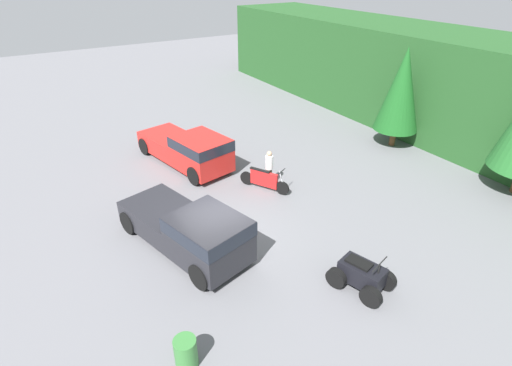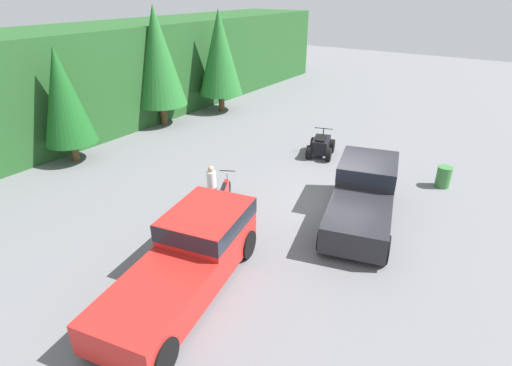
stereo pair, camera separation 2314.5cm
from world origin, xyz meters
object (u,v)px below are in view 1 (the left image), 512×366
(quad_atv, at_px, (361,275))
(rider_person, at_px, (269,167))
(pickup_truck_red, at_px, (190,148))
(steel_barrel, at_px, (186,353))
(dirt_bike, at_px, (264,180))
(pickup_truck_second, at_px, (192,229))

(quad_atv, xyz_separation_m, rider_person, (-6.92, 1.11, 0.43))
(pickup_truck_red, bearing_deg, rider_person, 20.50)
(rider_person, bearing_deg, steel_barrel, -70.27)
(dirt_bike, height_order, quad_atv, quad_atv)
(quad_atv, bearing_deg, pickup_truck_red, 169.78)
(pickup_truck_red, relative_size, dirt_bike, 2.70)
(pickup_truck_red, xyz_separation_m, rider_person, (3.60, 2.26, -0.04))
(pickup_truck_second, relative_size, quad_atv, 2.70)
(rider_person, bearing_deg, quad_atv, -33.80)
(pickup_truck_red, relative_size, quad_atv, 2.81)
(quad_atv, height_order, steel_barrel, quad_atv)
(steel_barrel, bearing_deg, pickup_truck_second, 154.30)
(dirt_bike, distance_m, rider_person, 0.63)
(rider_person, bearing_deg, pickup_truck_red, -172.51)
(quad_atv, bearing_deg, steel_barrel, -109.16)
(pickup_truck_red, relative_size, rider_person, 3.51)
(pickup_truck_red, relative_size, steel_barrel, 6.69)
(quad_atv, height_order, rider_person, rider_person)
(pickup_truck_second, height_order, quad_atv, pickup_truck_second)
(rider_person, bearing_deg, dirt_bike, -85.79)
(dirt_bike, distance_m, steel_barrel, 9.07)
(pickup_truck_red, xyz_separation_m, pickup_truck_second, (6.19, -2.58, -0.00))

